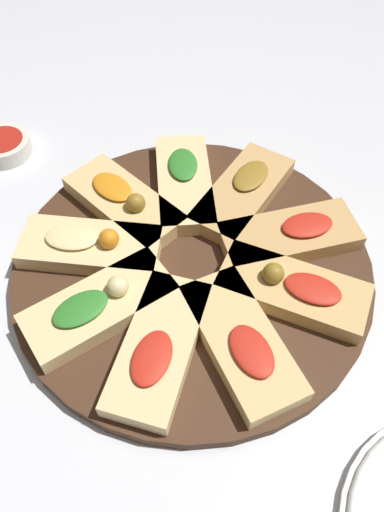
% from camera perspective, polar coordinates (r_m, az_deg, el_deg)
% --- Properties ---
extents(ground_plane, '(3.00, 3.00, 0.00)m').
position_cam_1_polar(ground_plane, '(0.61, 0.00, -1.53)').
color(ground_plane, silver).
extents(serving_board, '(0.43, 0.43, 0.02)m').
position_cam_1_polar(serving_board, '(0.61, 0.00, -1.08)').
color(serving_board, '#422819').
rests_on(serving_board, ground_plane).
extents(focaccia_slice_0, '(0.17, 0.08, 0.03)m').
position_cam_1_polar(focaccia_slice_0, '(0.53, -3.82, -10.33)').
color(focaccia_slice_0, '#E5C689').
rests_on(focaccia_slice_0, serving_board).
extents(focaccia_slice_1, '(0.18, 0.16, 0.03)m').
position_cam_1_polar(focaccia_slice_1, '(0.53, 5.69, -9.68)').
color(focaccia_slice_1, '#DBB775').
rests_on(focaccia_slice_1, serving_board).
extents(focaccia_slice_2, '(0.10, 0.18, 0.04)m').
position_cam_1_polar(focaccia_slice_2, '(0.57, 11.44, -3.70)').
color(focaccia_slice_2, tan).
rests_on(focaccia_slice_2, serving_board).
extents(focaccia_slice_3, '(0.14, 0.18, 0.03)m').
position_cam_1_polar(focaccia_slice_3, '(0.62, 11.19, 2.35)').
color(focaccia_slice_3, tan).
rests_on(focaccia_slice_3, serving_board).
extents(focaccia_slice_4, '(0.18, 0.12, 0.03)m').
position_cam_1_polar(focaccia_slice_4, '(0.66, 5.85, 7.30)').
color(focaccia_slice_4, tan).
rests_on(focaccia_slice_4, serving_board).
extents(focaccia_slice_5, '(0.18, 0.12, 0.03)m').
position_cam_1_polar(focaccia_slice_5, '(0.67, -0.90, 8.49)').
color(focaccia_slice_5, '#E5C689').
rests_on(focaccia_slice_5, serving_board).
extents(focaccia_slice_6, '(0.15, 0.18, 0.04)m').
position_cam_1_polar(focaccia_slice_6, '(0.65, -7.79, 6.16)').
color(focaccia_slice_6, '#DBB775').
rests_on(focaccia_slice_6, serving_board).
extents(focaccia_slice_7, '(0.09, 0.17, 0.04)m').
position_cam_1_polar(focaccia_slice_7, '(0.61, -11.56, 1.16)').
color(focaccia_slice_7, '#E5C689').
rests_on(focaccia_slice_7, serving_board).
extents(focaccia_slice_8, '(0.17, 0.17, 0.04)m').
position_cam_1_polar(focaccia_slice_8, '(0.56, -10.52, -5.57)').
color(focaccia_slice_8, '#E5C689').
rests_on(focaccia_slice_8, serving_board).
extents(dipping_bowl, '(0.08, 0.08, 0.02)m').
position_cam_1_polar(dipping_bowl, '(0.80, -20.77, 11.71)').
color(dipping_bowl, silver).
rests_on(dipping_bowl, ground_plane).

